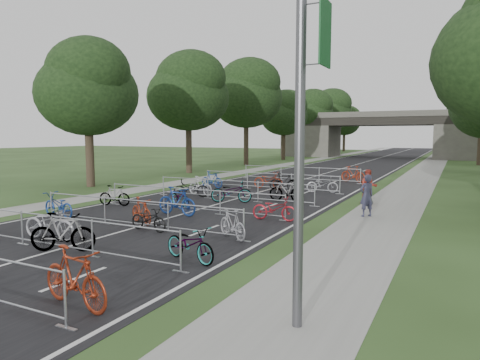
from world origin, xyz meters
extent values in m
cube|color=black|center=(0.00, 50.00, 0.01)|extent=(11.00, 140.00, 0.01)
cube|color=gray|center=(8.00, 50.00, 0.01)|extent=(3.00, 140.00, 0.01)
cube|color=gray|center=(-7.50, 50.00, 0.01)|extent=(2.00, 140.00, 0.01)
cube|color=silver|center=(0.00, 50.00, 0.00)|extent=(0.12, 140.00, 0.00)
cube|color=#4E4C46|center=(-11.50, 65.00, 2.50)|extent=(8.00, 8.00, 5.00)
cube|color=#4E4C46|center=(11.50, 65.00, 2.50)|extent=(8.00, 8.00, 5.00)
cube|color=black|center=(0.00, 65.00, 5.60)|extent=(30.00, 8.00, 1.20)
cube|color=#4E4C46|center=(0.00, 61.20, 6.60)|extent=(30.00, 0.40, 0.90)
cube|color=#4E4C46|center=(0.00, 68.80, 6.60)|extent=(30.00, 0.40, 0.90)
cylinder|color=#4C4C51|center=(8.30, 2.00, 4.00)|extent=(0.18, 0.18, 8.00)
cube|color=#175226|center=(8.72, 2.00, 5.20)|extent=(0.03, 0.65, 1.10)
cylinder|color=#33261C|center=(-11.50, 16.00, 2.10)|extent=(0.56, 0.56, 4.20)
ellipsoid|color=black|center=(-11.50, 16.00, 6.22)|extent=(6.72, 6.72, 5.51)
sphere|color=black|center=(-10.90, 15.50, 7.56)|extent=(5.38, 5.38, 5.38)
sphere|color=black|center=(-12.00, 16.50, 5.38)|extent=(4.37, 4.37, 4.37)
cylinder|color=#33261C|center=(-11.50, 28.00, 2.36)|extent=(0.56, 0.56, 4.72)
ellipsoid|color=black|center=(-11.50, 28.00, 6.99)|extent=(7.56, 7.56, 6.20)
sphere|color=black|center=(-10.90, 27.50, 8.50)|extent=(6.05, 6.05, 6.05)
sphere|color=black|center=(-12.00, 28.50, 6.05)|extent=(4.91, 4.91, 4.91)
cylinder|color=#33261C|center=(-11.50, 40.00, 2.62)|extent=(0.56, 0.56, 5.25)
ellipsoid|color=black|center=(-11.50, 40.00, 7.77)|extent=(8.40, 8.40, 6.89)
sphere|color=black|center=(-10.90, 39.50, 9.45)|extent=(6.72, 6.72, 6.72)
sphere|color=black|center=(-12.00, 40.50, 6.72)|extent=(5.46, 5.46, 5.46)
cylinder|color=#33261C|center=(-11.50, 52.00, 2.10)|extent=(0.56, 0.56, 4.20)
ellipsoid|color=black|center=(-11.50, 52.00, 6.22)|extent=(6.72, 6.72, 5.51)
sphere|color=black|center=(-10.90, 51.50, 7.56)|extent=(5.38, 5.38, 5.38)
sphere|color=black|center=(-12.00, 52.50, 5.38)|extent=(4.37, 4.37, 4.37)
cylinder|color=#33261C|center=(13.00, 52.00, 2.24)|extent=(0.56, 0.56, 4.48)
sphere|color=black|center=(12.50, 52.50, 5.73)|extent=(4.66, 4.66, 4.66)
cylinder|color=#33261C|center=(-11.50, 64.00, 2.36)|extent=(0.56, 0.56, 4.72)
ellipsoid|color=black|center=(-11.50, 64.00, 6.99)|extent=(7.56, 7.56, 6.20)
sphere|color=black|center=(-10.90, 63.50, 8.50)|extent=(6.05, 6.05, 6.05)
sphere|color=black|center=(-12.00, 64.50, 6.05)|extent=(4.91, 4.91, 4.91)
cylinder|color=#33261C|center=(13.00, 64.00, 2.55)|extent=(0.56, 0.56, 5.11)
ellipsoid|color=black|center=(13.00, 64.00, 7.56)|extent=(8.18, 8.18, 6.70)
sphere|color=black|center=(12.50, 64.50, 6.54)|extent=(5.31, 5.31, 5.31)
cylinder|color=#33261C|center=(-11.50, 76.00, 2.62)|extent=(0.56, 0.56, 5.25)
ellipsoid|color=black|center=(-11.50, 76.00, 7.77)|extent=(8.40, 8.40, 6.89)
sphere|color=black|center=(-10.90, 75.50, 9.45)|extent=(6.72, 6.72, 6.72)
sphere|color=black|center=(-12.00, 76.50, 6.72)|extent=(5.46, 5.46, 5.46)
cylinder|color=#33261C|center=(13.00, 76.00, 1.92)|extent=(0.56, 0.56, 3.85)
ellipsoid|color=black|center=(13.00, 76.00, 5.70)|extent=(6.16, 6.16, 5.05)
sphere|color=black|center=(13.60, 75.50, 6.93)|extent=(4.93, 4.93, 4.93)
sphere|color=black|center=(12.50, 76.50, 4.93)|extent=(4.00, 4.00, 4.00)
cylinder|color=#33261C|center=(-11.50, 88.00, 2.10)|extent=(0.56, 0.56, 4.20)
ellipsoid|color=black|center=(-11.50, 88.00, 6.22)|extent=(6.72, 6.72, 5.51)
sphere|color=black|center=(-10.90, 87.50, 7.56)|extent=(5.38, 5.38, 5.38)
sphere|color=black|center=(-12.00, 88.50, 5.38)|extent=(4.37, 4.37, 4.37)
cylinder|color=#33261C|center=(13.00, 88.00, 2.24)|extent=(0.56, 0.56, 4.48)
ellipsoid|color=black|center=(13.00, 88.00, 6.63)|extent=(7.17, 7.17, 5.88)
sphere|color=black|center=(13.60, 87.50, 8.06)|extent=(5.73, 5.73, 5.73)
sphere|color=black|center=(12.50, 88.50, 5.73)|extent=(4.66, 4.66, 4.66)
cylinder|color=#ACAFB4|center=(4.60, 0.00, 0.55)|extent=(0.05, 0.05, 1.10)
cube|color=#ACAFB4|center=(4.60, 0.00, 0.01)|extent=(0.50, 0.08, 0.03)
cylinder|color=#ACAFB4|center=(0.00, 3.60, 1.05)|extent=(9.20, 0.04, 0.04)
cylinder|color=#ACAFB4|center=(0.00, 3.60, 0.18)|extent=(9.20, 0.04, 0.04)
cylinder|color=#ACAFB4|center=(-1.53, 3.60, 0.55)|extent=(0.05, 0.05, 1.10)
cube|color=#ACAFB4|center=(-1.53, 3.60, 0.01)|extent=(0.50, 0.08, 0.03)
cylinder|color=#ACAFB4|center=(1.53, 3.60, 0.55)|extent=(0.05, 0.05, 1.10)
cube|color=#ACAFB4|center=(1.53, 3.60, 0.01)|extent=(0.50, 0.08, 0.03)
cylinder|color=#ACAFB4|center=(4.60, 3.60, 0.55)|extent=(0.05, 0.05, 1.10)
cube|color=#ACAFB4|center=(4.60, 3.60, 0.01)|extent=(0.50, 0.08, 0.03)
cylinder|color=#ACAFB4|center=(0.00, 7.20, 1.05)|extent=(9.20, 0.04, 0.04)
cylinder|color=#ACAFB4|center=(0.00, 7.20, 0.18)|extent=(9.20, 0.04, 0.04)
cylinder|color=#ACAFB4|center=(-4.60, 7.20, 0.55)|extent=(0.05, 0.05, 1.10)
cube|color=#ACAFB4|center=(-4.60, 7.20, 0.01)|extent=(0.50, 0.08, 0.03)
cylinder|color=#ACAFB4|center=(-1.53, 7.20, 0.55)|extent=(0.05, 0.05, 1.10)
cube|color=#ACAFB4|center=(-1.53, 7.20, 0.01)|extent=(0.50, 0.08, 0.03)
cylinder|color=#ACAFB4|center=(1.53, 7.20, 0.55)|extent=(0.05, 0.05, 1.10)
cube|color=#ACAFB4|center=(1.53, 7.20, 0.01)|extent=(0.50, 0.08, 0.03)
cylinder|color=#ACAFB4|center=(4.60, 7.20, 0.55)|extent=(0.05, 0.05, 1.10)
cube|color=#ACAFB4|center=(4.60, 7.20, 0.01)|extent=(0.50, 0.08, 0.03)
cylinder|color=#ACAFB4|center=(0.00, 11.00, 1.05)|extent=(9.20, 0.04, 0.04)
cylinder|color=#ACAFB4|center=(0.00, 11.00, 0.18)|extent=(9.20, 0.04, 0.04)
cylinder|color=#ACAFB4|center=(-4.60, 11.00, 0.55)|extent=(0.05, 0.05, 1.10)
cube|color=#ACAFB4|center=(-4.60, 11.00, 0.01)|extent=(0.50, 0.08, 0.03)
cylinder|color=#ACAFB4|center=(-1.53, 11.00, 0.55)|extent=(0.05, 0.05, 1.10)
cube|color=#ACAFB4|center=(-1.53, 11.00, 0.01)|extent=(0.50, 0.08, 0.03)
cylinder|color=#ACAFB4|center=(1.53, 11.00, 0.55)|extent=(0.05, 0.05, 1.10)
cube|color=#ACAFB4|center=(1.53, 11.00, 0.01)|extent=(0.50, 0.08, 0.03)
cylinder|color=#ACAFB4|center=(4.60, 11.00, 0.55)|extent=(0.05, 0.05, 1.10)
cube|color=#ACAFB4|center=(4.60, 11.00, 0.01)|extent=(0.50, 0.08, 0.03)
cylinder|color=#ACAFB4|center=(0.00, 15.00, 1.05)|extent=(9.20, 0.04, 0.04)
cylinder|color=#ACAFB4|center=(0.00, 15.00, 0.18)|extent=(9.20, 0.04, 0.04)
cylinder|color=#ACAFB4|center=(-4.60, 15.00, 0.55)|extent=(0.05, 0.05, 1.10)
cube|color=#ACAFB4|center=(-4.60, 15.00, 0.01)|extent=(0.50, 0.08, 0.03)
cylinder|color=#ACAFB4|center=(-1.53, 15.00, 0.55)|extent=(0.05, 0.05, 1.10)
cube|color=#ACAFB4|center=(-1.53, 15.00, 0.01)|extent=(0.50, 0.08, 0.03)
cylinder|color=#ACAFB4|center=(1.53, 15.00, 0.55)|extent=(0.05, 0.05, 1.10)
cube|color=#ACAFB4|center=(1.53, 15.00, 0.01)|extent=(0.50, 0.08, 0.03)
cylinder|color=#ACAFB4|center=(4.60, 15.00, 0.55)|extent=(0.05, 0.05, 1.10)
cube|color=#ACAFB4|center=(4.60, 15.00, 0.01)|extent=(0.50, 0.08, 0.03)
cylinder|color=#ACAFB4|center=(0.00, 20.00, 1.05)|extent=(9.20, 0.04, 0.04)
cylinder|color=#ACAFB4|center=(0.00, 20.00, 0.18)|extent=(9.20, 0.04, 0.04)
cylinder|color=#ACAFB4|center=(-4.60, 20.00, 0.55)|extent=(0.05, 0.05, 1.10)
cube|color=#ACAFB4|center=(-4.60, 20.00, 0.01)|extent=(0.50, 0.08, 0.03)
cylinder|color=#ACAFB4|center=(-1.53, 20.00, 0.55)|extent=(0.05, 0.05, 1.10)
cube|color=#ACAFB4|center=(-1.53, 20.00, 0.01)|extent=(0.50, 0.08, 0.03)
cylinder|color=#ACAFB4|center=(1.53, 20.00, 0.55)|extent=(0.05, 0.05, 1.10)
cube|color=#ACAFB4|center=(1.53, 20.00, 0.01)|extent=(0.50, 0.08, 0.03)
cylinder|color=#ACAFB4|center=(4.60, 20.00, 0.55)|extent=(0.05, 0.05, 1.10)
cube|color=#ACAFB4|center=(4.60, 20.00, 0.01)|extent=(0.50, 0.08, 0.03)
cylinder|color=#ACAFB4|center=(0.00, 26.00, 1.05)|extent=(9.20, 0.04, 0.04)
cylinder|color=#ACAFB4|center=(0.00, 26.00, 0.18)|extent=(9.20, 0.04, 0.04)
cylinder|color=#ACAFB4|center=(-4.60, 26.00, 0.55)|extent=(0.05, 0.05, 1.10)
cube|color=#ACAFB4|center=(-4.60, 26.00, 0.01)|extent=(0.50, 0.08, 0.03)
cylinder|color=#ACAFB4|center=(-1.53, 26.00, 0.55)|extent=(0.05, 0.05, 1.10)
cube|color=#ACAFB4|center=(-1.53, 26.00, 0.01)|extent=(0.50, 0.08, 0.03)
cylinder|color=#ACAFB4|center=(1.53, 26.00, 0.55)|extent=(0.05, 0.05, 1.10)
cube|color=#ACAFB4|center=(1.53, 26.00, 0.01)|extent=(0.50, 0.08, 0.03)
cylinder|color=#ACAFB4|center=(4.60, 26.00, 0.55)|extent=(0.05, 0.05, 1.10)
cube|color=#ACAFB4|center=(4.60, 26.00, 0.01)|extent=(0.50, 0.08, 0.03)
imported|color=maroon|center=(4.02, 0.74, 0.63)|extent=(2.16, 0.91, 1.25)
imported|color=#A6A6AD|center=(-1.25, 4.41, 0.56)|extent=(2.18, 0.90, 1.12)
imported|color=#ACAFB4|center=(0.34, 3.58, 0.60)|extent=(2.03, 1.37, 1.19)
imported|color=#ACAFB4|center=(4.30, 4.49, 0.50)|extent=(2.00, 1.13, 0.99)
imported|color=navy|center=(-4.30, 7.30, 0.52)|extent=(2.08, 0.98, 1.05)
imported|color=maroon|center=(-0.24, 7.84, 0.52)|extent=(1.78, 1.21, 1.05)
imported|color=black|center=(0.83, 6.97, 0.45)|extent=(1.75, 0.78, 0.89)
imported|color=#9A9AA1|center=(4.11, 7.33, 0.51)|extent=(1.68, 1.30, 1.01)
imported|color=#ACAFB4|center=(-4.30, 10.65, 0.51)|extent=(1.75, 0.82, 1.02)
imported|color=#ACAFB4|center=(-1.29, 12.00, 0.45)|extent=(1.81, 1.35, 0.91)
imported|color=navy|center=(-0.04, 9.96, 0.62)|extent=(2.12, 0.78, 1.25)
imported|color=maroon|center=(4.18, 10.87, 0.49)|extent=(1.93, 0.84, 0.99)
imported|color=black|center=(-2.54, 14.84, 0.52)|extent=(2.05, 1.62, 1.04)
imported|color=silver|center=(-2.43, 15.63, 0.56)|extent=(1.94, 0.96, 1.13)
imported|color=#ACAFB4|center=(0.37, 14.21, 0.56)|extent=(2.26, 1.48, 1.12)
imported|color=#ACAFB4|center=(2.82, 15.81, 0.58)|extent=(1.94, 0.61, 1.16)
imported|color=navy|center=(-3.71, 19.08, 0.55)|extent=(1.88, 0.84, 1.09)
imported|color=maroon|center=(-0.15, 20.28, 0.56)|extent=(2.22, 1.00, 1.13)
imported|color=black|center=(1.07, 19.86, 0.55)|extent=(1.88, 0.75, 1.10)
imported|color=#98989F|center=(3.47, 20.20, 0.50)|extent=(2.01, 1.17, 1.00)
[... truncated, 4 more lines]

